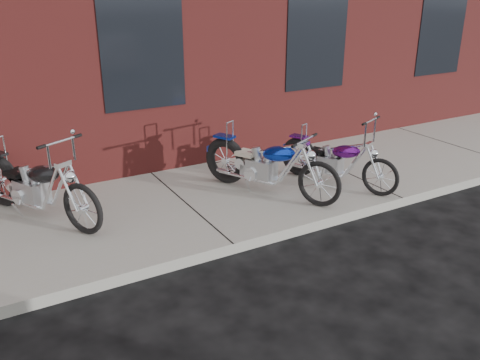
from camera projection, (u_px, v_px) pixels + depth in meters
ground at (234, 254)px, 6.54m from camera, size 120.00×120.00×0.00m
sidewalk at (186, 207)px, 7.73m from camera, size 22.00×3.00×0.15m
chopper_purple at (335, 162)px, 8.29m from camera, size 0.91×1.99×1.19m
chopper_blue at (266, 167)px, 7.92m from camera, size 1.19×2.23×1.06m
chopper_third at (36, 188)px, 7.06m from camera, size 1.28×2.23×1.26m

